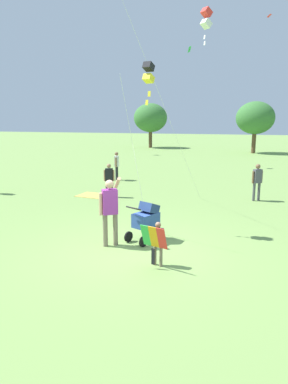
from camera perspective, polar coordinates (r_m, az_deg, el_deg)
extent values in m
plane|color=#75994C|center=(8.72, -1.43, -9.27)|extent=(120.00, 120.00, 0.00)
cylinder|color=brown|center=(37.51, 1.03, 8.45)|extent=(0.36, 0.36, 1.69)
ellipsoid|color=#387033|center=(37.44, 1.05, 11.86)|extent=(3.47, 3.12, 2.95)
cylinder|color=brown|center=(33.11, 17.25, 7.51)|extent=(0.36, 0.36, 1.76)
ellipsoid|color=#387033|center=(33.03, 17.49, 11.33)|extent=(3.33, 2.99, 2.83)
cylinder|color=#7F705B|center=(7.73, 2.75, -10.21)|extent=(0.07, 0.07, 0.48)
cylinder|color=#7F705B|center=(7.80, 1.77, -9.99)|extent=(0.07, 0.07, 0.48)
cube|color=black|center=(7.62, 2.28, -7.15)|extent=(0.24, 0.19, 0.36)
cylinder|color=#A37556|center=(7.56, 3.15, -7.51)|extent=(0.05, 0.05, 0.32)
cylinder|color=#A37556|center=(7.69, 1.43, -7.16)|extent=(0.05, 0.05, 0.32)
sphere|color=#A37556|center=(7.54, 2.30, -5.31)|extent=(0.12, 0.12, 0.12)
cube|color=red|center=(7.36, 2.86, -7.51)|extent=(0.24, 0.22, 0.48)
cube|color=#F4A319|center=(7.46, 1.57, -7.24)|extent=(0.24, 0.22, 0.48)
cube|color=green|center=(7.56, 0.31, -6.98)|extent=(0.24, 0.22, 0.48)
cube|color=black|center=(7.60, 1.47, -10.36)|extent=(0.08, 0.04, 0.36)
cylinder|color=#7F705B|center=(8.87, -6.25, -6.15)|extent=(0.12, 0.12, 0.82)
cylinder|color=#7F705B|center=(8.91, -4.62, -6.02)|extent=(0.12, 0.12, 0.82)
cube|color=purple|center=(8.69, -5.53, -1.57)|extent=(0.42, 0.38, 0.62)
cylinder|color=tan|center=(8.66, -6.98, -1.95)|extent=(0.09, 0.09, 0.55)
cylinder|color=tan|center=(8.78, -4.33, 1.42)|extent=(0.35, 0.47, 0.39)
sphere|color=tan|center=(8.60, -5.58, 1.25)|extent=(0.21, 0.21, 0.21)
cylinder|color=black|center=(9.59, 1.99, -6.39)|extent=(0.16, 0.27, 0.28)
cylinder|color=black|center=(9.19, -2.51, -7.20)|extent=(0.16, 0.27, 0.28)
cylinder|color=black|center=(8.86, -0.10, -7.96)|extent=(0.16, 0.27, 0.28)
cube|color=#2D4C93|center=(9.16, 0.30, -4.51)|extent=(0.68, 0.77, 0.36)
cube|color=navy|center=(9.17, 0.84, -2.54)|extent=(0.56, 0.56, 0.35)
cylinder|color=black|center=(8.73, -1.72, -2.62)|extent=(0.45, 0.25, 0.04)
cube|color=black|center=(9.68, 0.74, 19.55)|extent=(0.30, 0.33, 0.25)
cube|color=yellow|center=(9.65, 0.74, 17.82)|extent=(0.30, 0.33, 0.25)
cube|color=yellow|center=(9.62, 0.85, 15.53)|extent=(0.08, 0.05, 0.14)
cube|color=yellow|center=(9.63, 0.45, 14.21)|extent=(0.09, 0.06, 0.14)
cylinder|color=silver|center=(9.11, -1.38, 5.08)|extent=(0.36, 1.26, 4.13)
cube|color=red|center=(14.33, 10.04, 26.59)|extent=(0.47, 0.47, 0.35)
cube|color=white|center=(14.24, 9.98, 25.13)|extent=(0.47, 0.47, 0.35)
cube|color=white|center=(14.18, 9.73, 23.39)|extent=(0.08, 0.08, 0.14)
cube|color=white|center=(14.09, 9.73, 22.56)|extent=(0.08, 0.07, 0.14)
cylinder|color=silver|center=(12.16, 3.83, 12.21)|extent=(1.96, 3.75, 6.43)
cube|color=red|center=(28.78, 19.53, 25.19)|extent=(0.32, 0.34, 0.21)
cube|color=green|center=(23.53, 7.34, 21.84)|extent=(0.20, 0.41, 0.41)
cylinder|color=#232328|center=(14.26, -5.19, 0.50)|extent=(0.10, 0.10, 0.66)
cylinder|color=#232328|center=(14.29, -6.01, 0.51)|extent=(0.10, 0.10, 0.66)
cube|color=black|center=(14.17, -5.65, 2.80)|extent=(0.32, 0.24, 0.50)
cylinder|color=#A37556|center=(14.16, -4.92, 2.66)|extent=(0.07, 0.07, 0.44)
cylinder|color=#A37556|center=(14.21, -6.37, 2.67)|extent=(0.07, 0.07, 0.44)
sphere|color=#A37556|center=(14.12, -5.67, 4.21)|extent=(0.17, 0.17, 0.17)
cylinder|color=#232328|center=(17.99, -4.46, 2.97)|extent=(0.10, 0.10, 0.70)
cylinder|color=#232328|center=(18.20, -4.34, 3.08)|extent=(0.10, 0.10, 0.70)
cube|color=silver|center=(18.01, -4.43, 4.96)|extent=(0.24, 0.34, 0.53)
cylinder|color=brown|center=(17.83, -4.54, 4.77)|extent=(0.08, 0.08, 0.47)
cylinder|color=brown|center=(18.20, -4.32, 4.92)|extent=(0.08, 0.08, 0.47)
sphere|color=brown|center=(17.97, -4.45, 6.14)|extent=(0.18, 0.18, 0.18)
cylinder|color=#4C4C51|center=(14.31, 18.00, 0.06)|extent=(0.10, 0.10, 0.70)
cylinder|color=#4C4C51|center=(14.19, 17.28, 0.01)|extent=(0.10, 0.10, 0.70)
cube|color=#4C4C56|center=(14.14, 17.80, 2.45)|extent=(0.36, 0.32, 0.52)
cylinder|color=brown|center=(14.26, 18.42, 2.34)|extent=(0.08, 0.08, 0.46)
cylinder|color=brown|center=(14.04, 17.15, 2.28)|extent=(0.08, 0.08, 0.46)
sphere|color=brown|center=(14.09, 17.90, 3.93)|extent=(0.18, 0.18, 0.18)
cube|color=gold|center=(14.62, -7.75, -0.58)|extent=(1.60, 1.17, 0.02)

